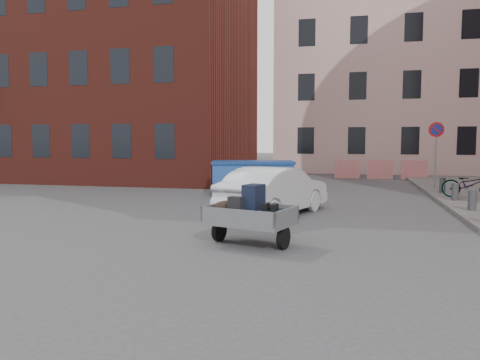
% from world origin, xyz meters
% --- Properties ---
extents(ground, '(120.00, 120.00, 0.00)m').
position_xyz_m(ground, '(0.00, 0.00, 0.00)').
color(ground, '#38383A').
rests_on(ground, ground).
extents(building_brick, '(12.00, 10.00, 14.00)m').
position_xyz_m(building_brick, '(-9.00, 13.00, 7.00)').
color(building_brick, '#591E16').
rests_on(building_brick, ground).
extents(building_pink, '(16.00, 8.00, 14.00)m').
position_xyz_m(building_pink, '(6.00, 22.00, 7.00)').
color(building_pink, '#D1A7A1').
rests_on(building_pink, ground).
extents(far_building, '(6.00, 6.00, 8.00)m').
position_xyz_m(far_building, '(-20.00, 22.00, 4.00)').
color(far_building, maroon).
rests_on(far_building, ground).
extents(no_parking_sign, '(0.60, 0.09, 2.65)m').
position_xyz_m(no_parking_sign, '(6.00, 9.48, 2.01)').
color(no_parking_sign, gray).
rests_on(no_parking_sign, sidewalk).
extents(bollards, '(0.22, 9.02, 0.55)m').
position_xyz_m(bollards, '(6.00, 3.40, 0.40)').
color(bollards, '#3A3A3D').
rests_on(bollards, sidewalk).
extents(barriers, '(4.70, 0.18, 1.00)m').
position_xyz_m(barriers, '(4.20, 15.00, 0.50)').
color(barriers, red).
rests_on(barriers, ground).
extents(trailer, '(1.85, 1.96, 1.20)m').
position_xyz_m(trailer, '(0.79, -1.70, 0.61)').
color(trailer, black).
rests_on(trailer, ground).
extents(dumpster, '(3.31, 2.21, 1.27)m').
position_xyz_m(dumpster, '(-0.86, 6.50, 0.64)').
color(dumpster, '#224EA3').
rests_on(dumpster, ground).
extents(silver_car, '(2.71, 4.29, 1.33)m').
position_xyz_m(silver_car, '(0.69, 2.05, 0.67)').
color(silver_car, '#B8BCC0').
rests_on(silver_car, ground).
extents(bicycle, '(1.85, 0.98, 0.92)m').
position_xyz_m(bicycle, '(6.61, 6.35, 0.58)').
color(bicycle, black).
rests_on(bicycle, sidewalk).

